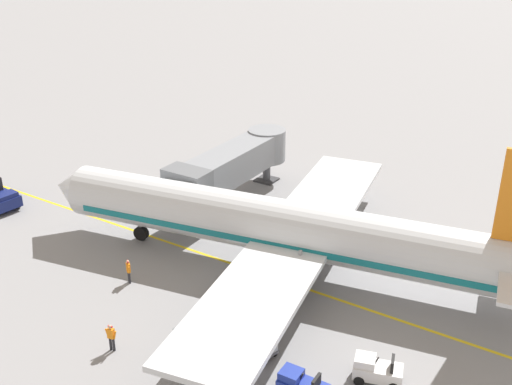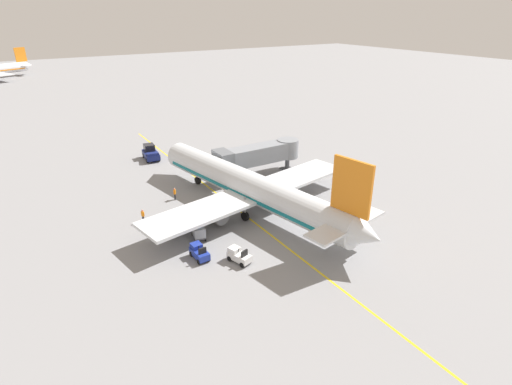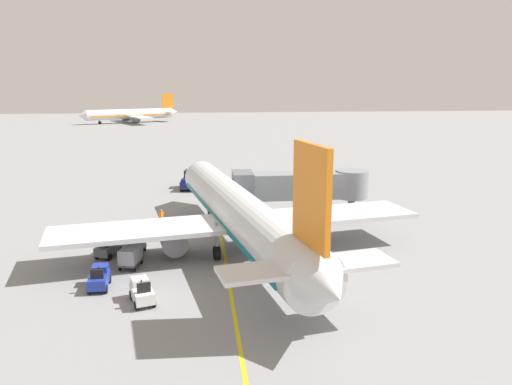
{
  "view_description": "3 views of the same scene",
  "coord_description": "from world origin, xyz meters",
  "px_view_note": "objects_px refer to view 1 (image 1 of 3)",
  "views": [
    {
      "loc": [
        -30.11,
        -19.64,
        22.04
      ],
      "look_at": [
        4.09,
        2.15,
        3.75
      ],
      "focal_mm": 42.86,
      "sensor_mm": 36.0,
      "label": 1
    },
    {
      "loc": [
        -22.79,
        -42.07,
        23.41
      ],
      "look_at": [
        1.98,
        -2.43,
        2.41
      ],
      "focal_mm": 28.72,
      "sensor_mm": 36.0,
      "label": 2
    },
    {
      "loc": [
        -1.97,
        -41.54,
        13.68
      ],
      "look_at": [
        3.17,
        1.59,
        4.1
      ],
      "focal_mm": 34.77,
      "sensor_mm": 36.0,
      "label": 3
    }
  ],
  "objects_px": {
    "ground_crew_wing_walker": "(111,336)",
    "baggage_cart_front": "(212,322)",
    "baggage_tug_lead": "(376,370)",
    "ground_crew_loader": "(128,270)",
    "jet_bridge": "(232,164)",
    "parked_airliner": "(287,229)",
    "baggage_tug_trailing": "(192,346)",
    "baggage_cart_second_in_train": "(257,340)"
  },
  "relations": [
    {
      "from": "jet_bridge",
      "to": "parked_airliner",
      "type": "bearing_deg",
      "value": -127.59
    },
    {
      "from": "baggage_cart_front",
      "to": "ground_crew_wing_walker",
      "type": "distance_m",
      "value": 5.63
    },
    {
      "from": "baggage_tug_trailing",
      "to": "ground_crew_loader",
      "type": "distance_m",
      "value": 8.89
    },
    {
      "from": "ground_crew_loader",
      "to": "ground_crew_wing_walker",
      "type": "bearing_deg",
      "value": -144.44
    },
    {
      "from": "baggage_tug_lead",
      "to": "baggage_tug_trailing",
      "type": "xyz_separation_m",
      "value": [
        -3.57,
        9.26,
        0.0
      ]
    },
    {
      "from": "parked_airliner",
      "to": "jet_bridge",
      "type": "xyz_separation_m",
      "value": [
        7.15,
        9.29,
        0.27
      ]
    },
    {
      "from": "baggage_cart_front",
      "to": "ground_crew_wing_walker",
      "type": "relative_size",
      "value": 1.76
    },
    {
      "from": "baggage_tug_trailing",
      "to": "parked_airliner",
      "type": "bearing_deg",
      "value": 0.88
    },
    {
      "from": "baggage_cart_front",
      "to": "jet_bridge",
      "type": "bearing_deg",
      "value": 30.72
    },
    {
      "from": "baggage_tug_lead",
      "to": "parked_airliner",
      "type": "bearing_deg",
      "value": 53.29
    },
    {
      "from": "baggage_tug_trailing",
      "to": "ground_crew_wing_walker",
      "type": "bearing_deg",
      "value": 116.03
    },
    {
      "from": "baggage_tug_lead",
      "to": "baggage_tug_trailing",
      "type": "distance_m",
      "value": 9.92
    },
    {
      "from": "parked_airliner",
      "to": "baggage_cart_second_in_train",
      "type": "height_order",
      "value": "parked_airliner"
    },
    {
      "from": "baggage_cart_second_in_train",
      "to": "ground_crew_wing_walker",
      "type": "distance_m",
      "value": 8.04
    },
    {
      "from": "baggage_cart_front",
      "to": "baggage_cart_second_in_train",
      "type": "bearing_deg",
      "value": -89.46
    },
    {
      "from": "baggage_cart_front",
      "to": "ground_crew_wing_walker",
      "type": "xyz_separation_m",
      "value": [
        -4.03,
        3.94,
        0.0
      ]
    },
    {
      "from": "baggage_tug_lead",
      "to": "baggage_cart_front",
      "type": "relative_size",
      "value": 0.92
    },
    {
      "from": "baggage_tug_lead",
      "to": "baggage_tug_trailing",
      "type": "height_order",
      "value": "same"
    },
    {
      "from": "parked_airliner",
      "to": "baggage_cart_front",
      "type": "height_order",
      "value": "parked_airliner"
    },
    {
      "from": "baggage_tug_lead",
      "to": "baggage_cart_front",
      "type": "height_order",
      "value": "baggage_tug_lead"
    },
    {
      "from": "jet_bridge",
      "to": "ground_crew_loader",
      "type": "distance_m",
      "value": 14.36
    },
    {
      "from": "jet_bridge",
      "to": "baggage_tug_lead",
      "type": "distance_m",
      "value": 23.63
    },
    {
      "from": "baggage_tug_lead",
      "to": "ground_crew_loader",
      "type": "xyz_separation_m",
      "value": [
        0.1,
        17.36,
        0.24
      ]
    },
    {
      "from": "ground_crew_wing_walker",
      "to": "ground_crew_loader",
      "type": "height_order",
      "value": "same"
    },
    {
      "from": "parked_airliner",
      "to": "baggage_tug_lead",
      "type": "xyz_separation_m",
      "value": [
        -7.02,
        -9.42,
        -2.47
      ]
    },
    {
      "from": "baggage_tug_trailing",
      "to": "ground_crew_loader",
      "type": "xyz_separation_m",
      "value": [
        3.66,
        8.1,
        0.24
      ]
    },
    {
      "from": "ground_crew_wing_walker",
      "to": "ground_crew_loader",
      "type": "bearing_deg",
      "value": 35.56
    },
    {
      "from": "jet_bridge",
      "to": "baggage_tug_lead",
      "type": "bearing_deg",
      "value": -127.15
    },
    {
      "from": "baggage_tug_trailing",
      "to": "baggage_cart_second_in_train",
      "type": "distance_m",
      "value": 3.55
    },
    {
      "from": "jet_bridge",
      "to": "ground_crew_loader",
      "type": "height_order",
      "value": "jet_bridge"
    },
    {
      "from": "jet_bridge",
      "to": "baggage_tug_lead",
      "type": "xyz_separation_m",
      "value": [
        -14.18,
        -18.71,
        -2.74
      ]
    },
    {
      "from": "parked_airliner",
      "to": "jet_bridge",
      "type": "bearing_deg",
      "value": 52.41
    },
    {
      "from": "baggage_tug_lead",
      "to": "baggage_cart_front",
      "type": "distance_m",
      "value": 9.51
    },
    {
      "from": "ground_crew_wing_walker",
      "to": "baggage_cart_front",
      "type": "bearing_deg",
      "value": -44.36
    },
    {
      "from": "baggage_tug_lead",
      "to": "ground_crew_loader",
      "type": "distance_m",
      "value": 17.36
    },
    {
      "from": "jet_bridge",
      "to": "baggage_cart_second_in_train",
      "type": "bearing_deg",
      "value": -141.8
    },
    {
      "from": "parked_airliner",
      "to": "baggage_tug_trailing",
      "type": "height_order",
      "value": "parked_airliner"
    },
    {
      "from": "jet_bridge",
      "to": "baggage_tug_trailing",
      "type": "xyz_separation_m",
      "value": [
        -17.74,
        -9.45,
        -2.74
      ]
    },
    {
      "from": "ground_crew_loader",
      "to": "parked_airliner",
      "type": "bearing_deg",
      "value": -48.9
    },
    {
      "from": "baggage_cart_second_in_train",
      "to": "parked_airliner",
      "type": "bearing_deg",
      "value": 19.63
    },
    {
      "from": "parked_airliner",
      "to": "baggage_cart_second_in_train",
      "type": "relative_size",
      "value": 12.49
    },
    {
      "from": "parked_airliner",
      "to": "ground_crew_wing_walker",
      "type": "bearing_deg",
      "value": 162.77
    }
  ]
}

